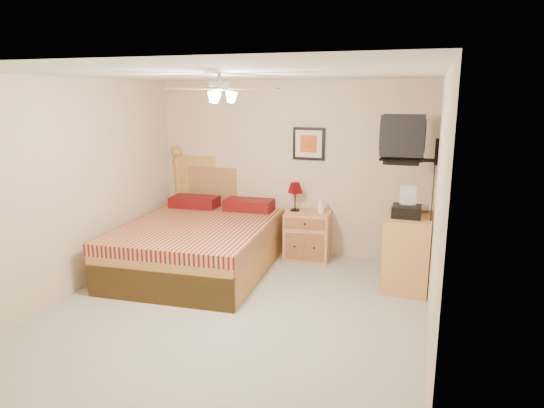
% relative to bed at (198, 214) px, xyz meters
% --- Properties ---
extents(floor, '(4.50, 4.50, 0.00)m').
position_rel_bed_xyz_m(floor, '(0.94, -1.12, -0.77)').
color(floor, '#9E9A8E').
rests_on(floor, ground).
extents(ceiling, '(4.00, 4.50, 0.04)m').
position_rel_bed_xyz_m(ceiling, '(0.94, -1.12, 1.73)').
color(ceiling, white).
rests_on(ceiling, ground).
extents(wall_back, '(4.00, 0.04, 2.50)m').
position_rel_bed_xyz_m(wall_back, '(0.94, 1.13, 0.48)').
color(wall_back, '#CBB396').
rests_on(wall_back, ground).
extents(wall_front, '(4.00, 0.04, 2.50)m').
position_rel_bed_xyz_m(wall_front, '(0.94, -3.37, 0.48)').
color(wall_front, '#CBB396').
rests_on(wall_front, ground).
extents(wall_left, '(0.04, 4.50, 2.50)m').
position_rel_bed_xyz_m(wall_left, '(-1.06, -1.12, 0.48)').
color(wall_left, '#CBB396').
rests_on(wall_left, ground).
extents(wall_right, '(0.04, 4.50, 2.50)m').
position_rel_bed_xyz_m(wall_right, '(2.94, -1.12, 0.48)').
color(wall_right, '#CBB396').
rests_on(wall_right, ground).
extents(bed, '(1.93, 2.46, 1.53)m').
position_rel_bed_xyz_m(bed, '(0.00, 0.00, 0.00)').
color(bed, '#AA7834').
rests_on(bed, ground).
extents(nightstand, '(0.66, 0.51, 0.68)m').
position_rel_bed_xyz_m(nightstand, '(1.27, 0.88, -0.43)').
color(nightstand, '#C27648').
rests_on(nightstand, ground).
extents(table_lamp, '(0.22, 0.22, 0.41)m').
position_rel_bed_xyz_m(table_lamp, '(1.07, 0.92, 0.12)').
color(table_lamp, '#5A0408').
rests_on(table_lamp, nightstand).
extents(lotion_bottle, '(0.10, 0.10, 0.24)m').
position_rel_bed_xyz_m(lotion_bottle, '(1.45, 0.90, 0.03)').
color(lotion_bottle, white).
rests_on(lotion_bottle, nightstand).
extents(framed_picture, '(0.46, 0.04, 0.46)m').
position_rel_bed_xyz_m(framed_picture, '(1.21, 1.11, 0.85)').
color(framed_picture, black).
rests_on(framed_picture, wall_back).
extents(dresser, '(0.54, 0.77, 0.90)m').
position_rel_bed_xyz_m(dresser, '(2.67, 0.24, -0.32)').
color(dresser, '#C1793E').
rests_on(dresser, ground).
extents(fax_machine, '(0.33, 0.35, 0.35)m').
position_rel_bed_xyz_m(fax_machine, '(2.64, 0.17, 0.31)').
color(fax_machine, black).
rests_on(fax_machine, dresser).
extents(magazine_lower, '(0.22, 0.29, 0.03)m').
position_rel_bed_xyz_m(magazine_lower, '(2.65, 0.55, 0.14)').
color(magazine_lower, '#C4B29B').
rests_on(magazine_lower, dresser).
extents(magazine_upper, '(0.23, 0.31, 0.02)m').
position_rel_bed_xyz_m(magazine_upper, '(2.66, 0.56, 0.17)').
color(magazine_upper, tan).
rests_on(magazine_upper, magazine_lower).
extents(wall_tv, '(0.56, 0.46, 0.58)m').
position_rel_bed_xyz_m(wall_tv, '(2.69, 0.22, 1.04)').
color(wall_tv, black).
rests_on(wall_tv, wall_right).
extents(ceiling_fan, '(1.14, 1.14, 0.28)m').
position_rel_bed_xyz_m(ceiling_fan, '(0.94, -1.32, 1.59)').
color(ceiling_fan, silver).
rests_on(ceiling_fan, ceiling).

